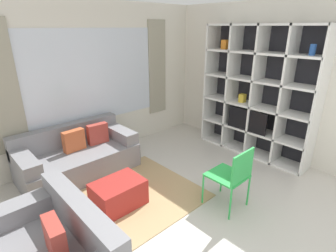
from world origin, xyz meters
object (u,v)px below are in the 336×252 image
object	(u,v)px
couch_main	(78,157)
ottoman	(119,194)
folding_chair	(233,174)
shelving_unit	(257,93)

from	to	relation	value
couch_main	ottoman	world-z (taller)	couch_main
couch_main	folding_chair	xyz separation A→B (m)	(1.07, -2.22, 0.23)
ottoman	folding_chair	xyz separation A→B (m)	(1.07, -1.04, 0.33)
couch_main	folding_chair	bearing A→B (deg)	-64.34
shelving_unit	couch_main	world-z (taller)	shelving_unit
shelving_unit	folding_chair	distance (m)	1.96
folding_chair	ottoman	bearing A→B (deg)	-44.24
shelving_unit	ottoman	world-z (taller)	shelving_unit
ottoman	folding_chair	size ratio (longest dim) A/B	0.76
couch_main	shelving_unit	bearing A→B (deg)	-28.51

